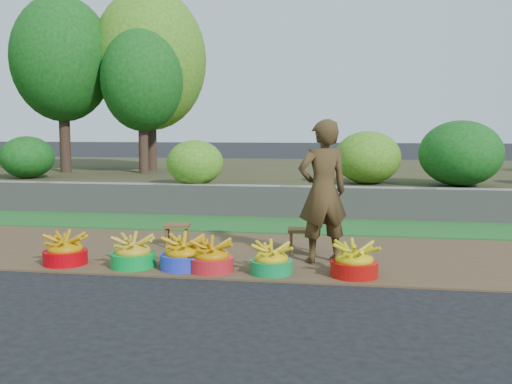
% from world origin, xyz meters
% --- Properties ---
extents(ground_plane, '(120.00, 120.00, 0.00)m').
position_xyz_m(ground_plane, '(0.00, 0.00, 0.00)').
color(ground_plane, black).
rests_on(ground_plane, ground).
extents(dirt_shoulder, '(80.00, 2.50, 0.02)m').
position_xyz_m(dirt_shoulder, '(0.00, 1.25, 0.01)').
color(dirt_shoulder, '#4E3B25').
rests_on(dirt_shoulder, ground).
extents(grass_verge, '(80.00, 1.50, 0.04)m').
position_xyz_m(grass_verge, '(0.00, 3.25, 0.02)').
color(grass_verge, '#206022').
rests_on(grass_verge, ground).
extents(retaining_wall, '(80.00, 0.35, 0.55)m').
position_xyz_m(retaining_wall, '(0.00, 4.10, 0.28)').
color(retaining_wall, gray).
rests_on(retaining_wall, ground).
extents(earth_bank, '(80.00, 10.00, 0.50)m').
position_xyz_m(earth_bank, '(0.00, 9.00, 0.25)').
color(earth_bank, '#36351C').
rests_on(earth_bank, ground).
extents(vegetation, '(31.66, 6.81, 4.37)m').
position_xyz_m(vegetation, '(-2.43, 6.99, 2.51)').
color(vegetation, '#36251C').
rests_on(vegetation, earth_bank).
extents(basin_a, '(0.48, 0.48, 0.36)m').
position_xyz_m(basin_a, '(-2.09, 0.34, 0.16)').
color(basin_a, '#BE000A').
rests_on(basin_a, ground).
extents(basin_b, '(0.48, 0.48, 0.36)m').
position_xyz_m(basin_b, '(-1.30, 0.33, 0.16)').
color(basin_b, '#029932').
rests_on(basin_b, ground).
extents(basin_c, '(0.50, 0.50, 0.37)m').
position_xyz_m(basin_c, '(-0.74, 0.34, 0.17)').
color(basin_c, blue).
rests_on(basin_c, ground).
extents(basin_d, '(0.47, 0.47, 0.35)m').
position_xyz_m(basin_d, '(-0.42, 0.28, 0.16)').
color(basin_d, red).
rests_on(basin_d, ground).
extents(basin_e, '(0.44, 0.44, 0.33)m').
position_xyz_m(basin_e, '(0.21, 0.29, 0.15)').
color(basin_e, '#0C853F').
rests_on(basin_e, ground).
extents(basin_f, '(0.48, 0.48, 0.36)m').
position_xyz_m(basin_f, '(1.05, 0.32, 0.16)').
color(basin_f, '#AB0C08').
rests_on(basin_f, ground).
extents(stool_left, '(0.36, 0.30, 0.29)m').
position_xyz_m(stool_left, '(-1.16, 1.45, 0.25)').
color(stool_left, brown).
rests_on(stool_left, dirt_shoulder).
extents(stool_right, '(0.35, 0.28, 0.29)m').
position_xyz_m(stool_right, '(0.43, 1.36, 0.25)').
color(stool_right, brown).
rests_on(stool_right, dirt_shoulder).
extents(vendor_woman, '(0.69, 0.59, 1.59)m').
position_xyz_m(vendor_woman, '(0.70, 0.90, 0.82)').
color(vendor_woman, black).
rests_on(vendor_woman, dirt_shoulder).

